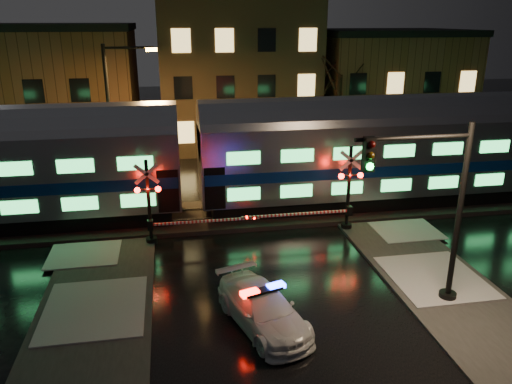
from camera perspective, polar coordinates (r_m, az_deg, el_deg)
ground at (r=21.74m, az=0.44°, el=-7.67°), size 120.00×120.00×0.00m
ballast at (r=26.19m, az=-1.54°, el=-2.56°), size 90.00×4.20×0.24m
sidewalk_left at (r=16.58m, az=-19.24°, el=-18.14°), size 4.00×20.00×0.12m
sidewalk_right at (r=19.15m, az=24.11°, el=-13.34°), size 4.00×20.00×0.12m
building_left at (r=42.48m, az=-23.21°, el=10.48°), size 14.00×10.00×9.00m
building_mid at (r=42.13m, az=-2.48°, el=13.63°), size 12.00×11.00×11.50m
building_right at (r=45.40m, az=14.47°, el=11.55°), size 12.00×10.00×8.50m
train at (r=24.92m, az=-7.66°, el=4.05°), size 51.00×3.12×5.92m
police_car at (r=17.11m, az=0.81°, el=-13.18°), size 3.09×4.84×1.46m
crossing_signal_right at (r=24.19m, az=9.77°, el=-0.62°), size 5.93×0.66×4.20m
crossing_signal_left at (r=22.89m, az=-11.19°, el=-2.10°), size 5.66×0.65×4.00m
traffic_light at (r=18.06m, az=19.49°, el=-2.32°), size 4.30×0.74×6.66m
streetlight at (r=28.63m, az=-15.81°, el=8.69°), size 2.87×0.30×8.60m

